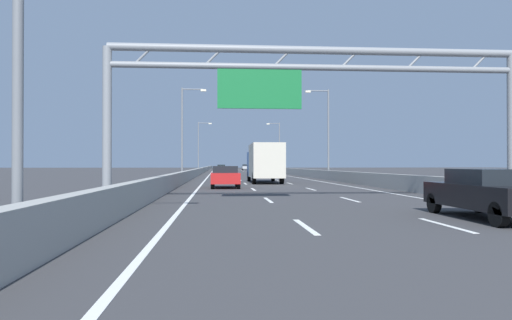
{
  "coord_description": "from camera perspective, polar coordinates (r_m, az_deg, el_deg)",
  "views": [
    {
      "loc": [
        -3.96,
        0.54,
        1.56
      ],
      "look_at": [
        0.59,
        59.0,
        2.07
      ],
      "focal_mm": 34.11,
      "sensor_mm": 36.0,
      "label": 1
    }
  ],
  "objects": [
    {
      "name": "lane_dash_left_8",
      "position": [
        75.01,
        -2.8,
        -1.69
      ],
      "size": [
        0.16,
        3.0,
        0.01
      ],
      "primitive_type": "cube",
      "color": "white",
      "rests_on": "ground_plane"
    },
    {
      "name": "lane_dash_left_7",
      "position": [
        66.02,
        -2.58,
        -1.85
      ],
      "size": [
        0.16,
        3.0,
        0.01
      ],
      "primitive_type": "cube",
      "color": "white",
      "rests_on": "ground_plane"
    },
    {
      "name": "lane_dash_right_2",
      "position": [
        21.8,
        10.93,
        -4.58
      ],
      "size": [
        0.16,
        3.0,
        0.01
      ],
      "primitive_type": "cube",
      "color": "white",
      "rests_on": "ground_plane"
    },
    {
      "name": "lane_dash_right_10",
      "position": [
        93.15,
        -0.91,
        -1.46
      ],
      "size": [
        0.16,
        3.0,
        0.01
      ],
      "primitive_type": "cube",
      "color": "white",
      "rests_on": "ground_plane"
    },
    {
      "name": "lane_dash_right_15",
      "position": [
        138.09,
        -2.06,
        -1.15
      ],
      "size": [
        0.16,
        3.0,
        0.01
      ],
      "primitive_type": "cube",
      "color": "white",
      "rests_on": "ground_plane"
    },
    {
      "name": "lane_dash_left_11",
      "position": [
        102.0,
        -3.24,
        -1.38
      ],
      "size": [
        0.16,
        3.0,
        0.01
      ],
      "primitive_type": "cube",
      "color": "white",
      "rests_on": "ground_plane"
    },
    {
      "name": "lane_dash_left_6",
      "position": [
        57.02,
        -2.28,
        -2.06
      ],
      "size": [
        0.16,
        3.0,
        0.01
      ],
      "primitive_type": "cube",
      "color": "white",
      "rests_on": "ground_plane"
    },
    {
      "name": "barrier_left",
      "position": [
        109.51,
        -5.99,
        -1.07
      ],
      "size": [
        0.45,
        220.0,
        0.95
      ],
      "color": "#9E9E99",
      "rests_on": "ground_plane"
    },
    {
      "name": "lane_dash_left_9",
      "position": [
        84.0,
        -2.98,
        -1.56
      ],
      "size": [
        0.16,
        3.0,
        0.01
      ],
      "primitive_type": "cube",
      "color": "white",
      "rests_on": "ground_plane"
    },
    {
      "name": "barrier_right",
      "position": [
        110.01,
        1.22,
        -1.07
      ],
      "size": [
        0.45,
        220.0,
        0.95
      ],
      "color": "#9E9E99",
      "rests_on": "ground_plane"
    },
    {
      "name": "lane_dash_right_12",
      "position": [
        111.12,
        -1.48,
        -1.31
      ],
      "size": [
        0.16,
        3.0,
        0.01
      ],
      "primitive_type": "cube",
      "color": "white",
      "rests_on": "ground_plane"
    },
    {
      "name": "streetlamp_right_mid",
      "position": [
        52.13,
        8.24,
        3.72
      ],
      "size": [
        2.58,
        0.28,
        9.5
      ],
      "color": "slate",
      "rests_on": "ground_plane"
    },
    {
      "name": "streetlamp_left_mid",
      "position": [
        50.98,
        -8.4,
        3.82
      ],
      "size": [
        2.58,
        0.28,
        9.5
      ],
      "color": "slate",
      "rests_on": "ground_plane"
    },
    {
      "name": "lane_dash_left_3",
      "position": [
        30.08,
        -0.32,
        -3.46
      ],
      "size": [
        0.16,
        3.0,
        0.01
      ],
      "primitive_type": "cube",
      "color": "white",
      "rests_on": "ground_plane"
    },
    {
      "name": "lane_dash_left_13",
      "position": [
        119.99,
        -3.42,
        -1.25
      ],
      "size": [
        0.16,
        3.0,
        0.01
      ],
      "primitive_type": "cube",
      "color": "white",
      "rests_on": "ground_plane"
    },
    {
      "name": "lane_dash_right_13",
      "position": [
        120.11,
        -1.7,
        -1.25
      ],
      "size": [
        0.16,
        3.0,
        0.01
      ],
      "primitive_type": "cube",
      "color": "white",
      "rests_on": "ground_plane"
    },
    {
      "name": "black_car",
      "position": [
        15.34,
        25.55,
        -3.49
      ],
      "size": [
        1.74,
        4.7,
        1.42
      ],
      "color": "black",
      "rests_on": "ground_plane"
    },
    {
      "name": "lane_dash_left_5",
      "position": [
        48.04,
        -1.87,
        -2.36
      ],
      "size": [
        0.16,
        3.0,
        0.01
      ],
      "primitive_type": "cube",
      "color": "white",
      "rests_on": "ground_plane"
    },
    {
      "name": "lane_dash_left_17",
      "position": [
        155.98,
        -3.66,
        -1.07
      ],
      "size": [
        0.16,
        3.0,
        0.01
      ],
      "primitive_type": "cube",
      "color": "white",
      "rests_on": "ground_plane"
    },
    {
      "name": "edge_line_right",
      "position": [
        87.96,
        1.56,
        -1.52
      ],
      "size": [
        0.16,
        176.0,
        0.01
      ],
      "primitive_type": "cube",
      "color": "white",
      "rests_on": "ground_plane"
    },
    {
      "name": "lane_dash_left_14",
      "position": [
        128.99,
        -3.49,
        -1.19
      ],
      "size": [
        0.16,
        3.0,
        0.01
      ],
      "primitive_type": "cube",
      "color": "white",
      "rests_on": "ground_plane"
    },
    {
      "name": "sign_gantry",
      "position": [
        20.09,
        6.21,
        8.98
      ],
      "size": [
        17.01,
        0.36,
        6.36
      ],
      "color": "gray",
      "rests_on": "ground_plane"
    },
    {
      "name": "lane_dash_right_9",
      "position": [
        84.17,
        -0.53,
        -1.56
      ],
      "size": [
        0.16,
        3.0,
        0.01
      ],
      "primitive_type": "cube",
      "color": "white",
      "rests_on": "ground_plane"
    },
    {
      "name": "lane_dash_right_1",
      "position": [
        13.37,
        21.29,
        -7.13
      ],
      "size": [
        0.16,
        3.0,
        0.01
      ],
      "primitive_type": "cube",
      "color": "white",
      "rests_on": "ground_plane"
    },
    {
      "name": "lane_dash_right_14",
      "position": [
        129.1,
        -1.89,
        -1.19
      ],
      "size": [
        0.16,
        3.0,
        0.01
      ],
      "primitive_type": "cube",
      "color": "white",
      "rests_on": "ground_plane"
    },
    {
      "name": "lane_dash_left_12",
      "position": [
        110.99,
        -3.34,
        -1.31
      ],
      "size": [
        0.16,
        3.0,
        0.01
      ],
      "primitive_type": "cube",
      "color": "white",
      "rests_on": "ground_plane"
    },
    {
      "name": "green_car",
      "position": [
        96.94,
        -4.1,
        -0.98
      ],
      "size": [
        1.7,
        4.15,
        1.5
      ],
      "color": "#1E7A38",
      "rests_on": "ground_plane"
    },
    {
      "name": "lane_dash_right_8",
      "position": [
        75.2,
        -0.06,
        -1.69
      ],
      "size": [
        0.16,
        3.0,
        0.01
      ],
      "primitive_type": "cube",
      "color": "white",
      "rests_on": "ground_plane"
    },
    {
      "name": "lane_dash_right_6",
      "position": [
        57.27,
        1.32,
        -2.06
      ],
      "size": [
        0.16,
        3.0,
        0.01
      ],
      "primitive_type": "cube",
      "color": "white",
      "rests_on": "ground_plane"
    },
    {
      "name": "red_car",
      "position": [
        32.2,
        -3.64,
        -1.95
      ],
      "size": [
        1.86,
        4.21,
        1.44
      ],
      "color": "red",
      "rests_on": "ground_plane"
    },
    {
      "name": "lane_dash_left_4",
      "position": [
        39.05,
        -1.28,
        -2.78
      ],
      "size": [
        0.16,
        3.0,
        0.01
      ],
      "primitive_type": "cube",
      "color": "white",
      "rests_on": "ground_plane"
    },
    {
      "name": "lane_dash_left_10",
      "position": [
        93.0,
        -3.12,
        -1.46
      ],
      "size": [
        0.16,
        3.0,
        0.01
      ],
      "primitive_type": "cube",
      "color": "white",
      "rests_on": "ground_plane"
    },
    {
      "name": "lane_dash_right_17",
      "position": [
        156.08,
        -2.34,
        -1.08
      ],
      "size": [
        0.16,
        3.0,
        0.01
      ],
      "primitive_type": "cube",
      "color": "white",
      "rests_on": "ground_plane"
    },
    {
      "name": "lane_dash_right_11",
      "position": [
        102.14,
        -1.22,
        -1.38
      ],
      "size": [
        0.16,
        3.0,
        0.01
      ],
      "primitive_type": "cube",
      "color": "white",
      "rests_on": "ground_plane"
    },
    {
      "name": "edge_line_left",
      "position": [
        87.49,
        -5.3,
        -1.52
      ],
      "size": [
        0.16,
        176.0,
        0.01
      ],
      "primitive_type": "cube",
      "color": "white",
      "rests_on": "ground_plane"
    },
    {
      "name": "lane_dash_right_5",
      "position": [
        48.33,
        2.4,
        -2.34
      ],
      "size": [
        0.16,
        3.0,
        0.01
      ],
      "primitive_type": "cube",
      "color": "white",
      "rests_on": "ground_plane"
    },
    {
      "name": "lane_dash_left_2",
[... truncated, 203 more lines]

